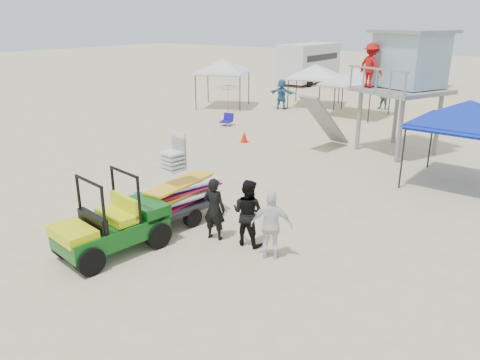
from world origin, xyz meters
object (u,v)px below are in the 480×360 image
Objects in this scene: utility_cart at (109,218)px; surf_trailer at (178,190)px; man_left at (214,209)px; lifeguard_tower at (403,65)px; canopy_blue at (470,105)px.

surf_trailer is at bearing 89.87° from utility_cart.
lifeguard_tower reaches higher than man_left.
lifeguard_tower is at bearing 79.57° from utility_cart.
surf_trailer is (0.01, 2.34, -0.01)m from utility_cart.
lifeguard_tower is 1.46× the size of canopy_blue.
utility_cart is at bearing 41.06° from man_left.
man_left is 11.27m from lifeguard_tower.
lifeguard_tower reaches higher than canopy_blue.
utility_cart is at bearing -119.35° from canopy_blue.
canopy_blue is at bearing 53.69° from surf_trailer.
man_left is 9.07m from canopy_blue.
lifeguard_tower is at bearing -106.66° from man_left.
canopy_blue is (3.20, -3.01, -0.83)m from lifeguard_tower.
canopy_blue is (4.05, 7.88, 1.92)m from man_left.
utility_cart reaches higher than man_left.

